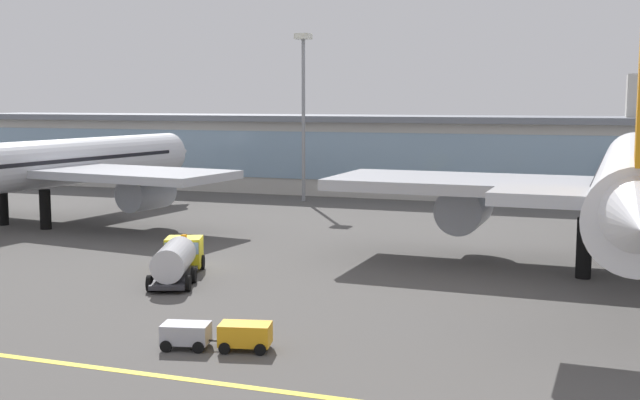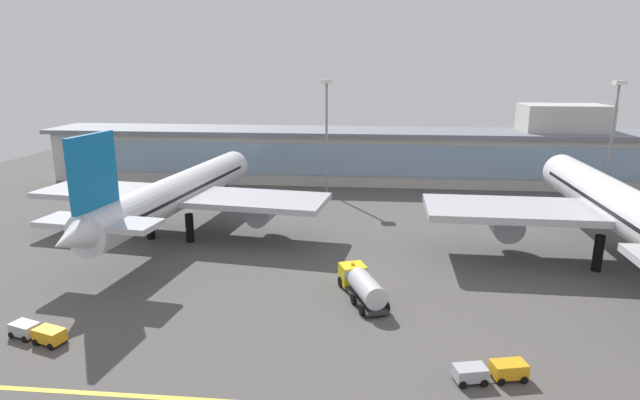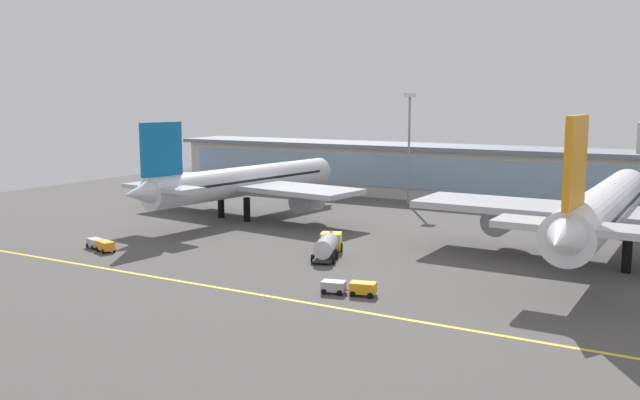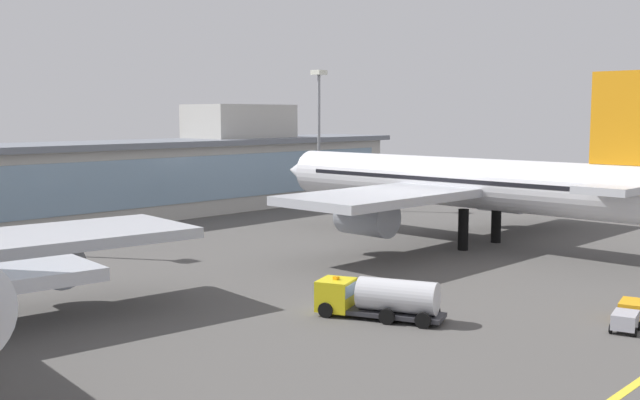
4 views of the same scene
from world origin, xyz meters
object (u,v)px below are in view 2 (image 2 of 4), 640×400
at_px(service_truck_far, 491,371).
at_px(apron_light_mast_centre, 614,122).
at_px(baggage_tug_near, 38,332).
at_px(fuel_tanker_truck, 362,284).
at_px(airliner_near_right, 622,210).
at_px(airliner_near_left, 178,193).
at_px(apron_light_mast_west, 327,119).

relative_size(service_truck_far, apron_light_mast_centre, 0.28).
bearing_deg(baggage_tug_near, fuel_tanker_truck, 40.42).
bearing_deg(airliner_near_right, airliner_near_left, 85.60).
relative_size(fuel_tanker_truck, apron_light_mast_centre, 0.45).
relative_size(service_truck_far, apron_light_mast_west, 0.28).
xyz_separation_m(airliner_near_left, apron_light_mast_centre, (68.43, 26.07, 7.89)).
height_order(airliner_near_right, fuel_tanker_truck, airliner_near_right).
distance_m(fuel_tanker_truck, baggage_tug_near, 30.27).
distance_m(airliner_near_right, baggage_tug_near, 63.83).
bearing_deg(service_truck_far, apron_light_mast_west, 93.51).
distance_m(fuel_tanker_truck, service_truck_far, 17.19).
distance_m(airliner_near_right, apron_light_mast_centre, 34.56).
bearing_deg(fuel_tanker_truck, service_truck_far, -164.03).
distance_m(fuel_tanker_truck, apron_light_mast_west, 47.38).
relative_size(airliner_near_left, apron_light_mast_centre, 2.37).
bearing_deg(airliner_near_left, fuel_tanker_truck, -118.18).
relative_size(fuel_tanker_truck, apron_light_mast_west, 0.45).
distance_m(service_truck_far, apron_light_mast_centre, 68.12).
xyz_separation_m(fuel_tanker_truck, baggage_tug_near, (-27.98, -11.53, -0.72)).
relative_size(baggage_tug_near, apron_light_mast_west, 0.28).
relative_size(airliner_near_left, service_truck_far, 8.53).
xyz_separation_m(airliner_near_right, fuel_tanker_truck, (-30.62, -13.06, -5.17)).
bearing_deg(apron_light_mast_west, fuel_tanker_truck, -80.55).
bearing_deg(apron_light_mast_west, airliner_near_left, -125.28).
bearing_deg(fuel_tanker_truck, airliner_near_left, 34.08).
bearing_deg(airliner_near_left, airliner_near_right, -88.28).
height_order(baggage_tug_near, apron_light_mast_centre, apron_light_mast_centre).
height_order(baggage_tug_near, service_truck_far, same).
bearing_deg(service_truck_far, airliner_near_left, 124.94).
relative_size(fuel_tanker_truck, service_truck_far, 1.61).
xyz_separation_m(airliner_near_right, service_truck_far, (-20.46, -26.90, -5.89)).
distance_m(service_truck_far, apron_light_mast_west, 62.92).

